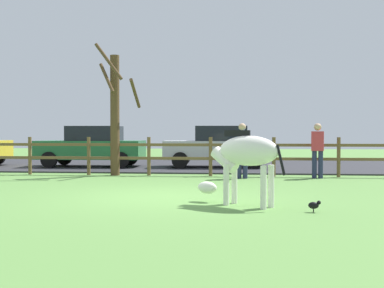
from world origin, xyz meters
The scene contains 10 objects.
ground_plane centered at (0.00, 0.00, 0.00)m, with size 60.00×60.00×0.00m, color #5B8C42.
parking_asphalt centered at (0.00, 9.30, 0.03)m, with size 28.00×7.40×0.05m, color #2D2D33.
paddock_fence centered at (-0.21, 5.00, 0.70)m, with size 21.68×0.11×1.22m.
bare_tree centered at (-2.27, 4.95, 2.04)m, with size 1.28×1.37×4.15m.
zebra centered at (1.76, -1.13, 0.93)m, with size 1.69×1.25×1.41m.
crow_on_grass centered at (2.94, -1.76, 0.13)m, with size 0.21×0.10×0.20m.
parked_car_silver centered at (0.85, 8.29, 0.84)m, with size 4.09×2.07×1.56m.
parked_car_green centered at (-4.00, 8.09, 0.84)m, with size 4.03×1.94×1.56m.
visitor_left_of_tree centered at (1.75, 4.28, 0.91)m, with size 0.38×0.25×1.64m.
visitor_right_of_tree centered at (3.98, 4.54, 0.91)m, with size 0.39×0.28×1.64m.
Camera 1 is at (1.66, -10.25, 1.38)m, focal length 45.67 mm.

